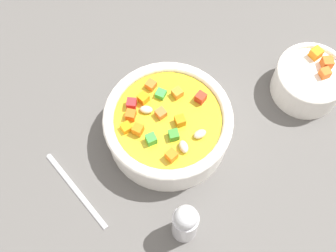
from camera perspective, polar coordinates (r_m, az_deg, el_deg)
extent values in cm
cube|color=#565451|center=(62.83, 0.00, -1.49)|extent=(140.00, 140.00, 2.00)
cylinder|color=white|center=(59.75, 0.00, -0.19)|extent=(16.50, 16.50, 4.76)
torus|color=white|center=(57.21, 0.00, 0.99)|extent=(16.96, 16.96, 1.45)
cylinder|color=gold|center=(57.42, 0.00, 0.89)|extent=(14.00, 14.00, 0.40)
cube|color=orange|center=(56.43, 1.55, 0.69)|extent=(1.28, 1.28, 1.25)
ellipsoid|color=beige|center=(55.06, 2.01, -2.66)|extent=(1.18, 1.75, 1.12)
cube|color=green|center=(55.68, 0.92, -1.10)|extent=(1.23, 1.23, 1.13)
ellipsoid|color=beige|center=(55.93, 4.11, -1.03)|extent=(1.89, 1.43, 0.96)
cube|color=green|center=(58.46, -0.79, 4.18)|extent=(1.70, 1.70, 0.86)
cube|color=orange|center=(56.99, -0.92, 1.65)|extent=(1.57, 1.57, 1.06)
cube|color=orange|center=(57.02, -4.79, 1.43)|extent=(1.64, 1.64, 1.16)
cube|color=red|center=(57.68, -4.69, 2.86)|extent=(1.57, 1.57, 1.28)
ellipsoid|color=beige|center=(57.42, -2.81, 2.12)|extent=(1.98, 1.66, 0.83)
cube|color=green|center=(55.37, -2.18, -1.69)|extent=(1.39, 1.39, 1.29)
cube|color=orange|center=(55.95, -3.88, -0.45)|extent=(1.70, 1.70, 1.37)
cube|color=orange|center=(59.07, -2.20, 5.30)|extent=(1.70, 1.70, 1.00)
cube|color=orange|center=(56.39, -5.34, -0.29)|extent=(1.52, 1.52, 0.91)
cube|color=orange|center=(54.42, 0.45, -3.80)|extent=(1.63, 1.63, 1.45)
cube|color=orange|center=(58.35, 1.20, 4.26)|extent=(1.56, 1.56, 1.14)
cube|color=orange|center=(57.99, -3.19, 3.58)|extent=(1.65, 1.65, 1.23)
cube|color=red|center=(58.06, 4.21, 3.66)|extent=(1.69, 1.69, 1.32)
cylinder|color=silver|center=(59.97, -11.73, -8.02)|extent=(6.15, 12.09, 0.75)
cylinder|color=white|center=(66.25, 17.47, 5.41)|extent=(9.81, 9.81, 4.49)
torus|color=white|center=(64.26, 18.07, 6.51)|extent=(9.91, 9.91, 0.78)
cube|color=orange|center=(65.54, 18.42, 8.83)|extent=(1.80, 1.80, 1.40)
cube|color=orange|center=(65.16, 19.71, 7.66)|extent=(1.62, 1.62, 1.40)
cube|color=orange|center=(64.23, 19.47, 6.42)|extent=(1.33, 1.33, 1.24)
cylinder|color=silver|center=(54.74, 2.18, -12.53)|extent=(3.13, 3.13, 6.38)
sphere|color=silver|center=(50.95, 2.33, -11.57)|extent=(2.81, 2.81, 2.81)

